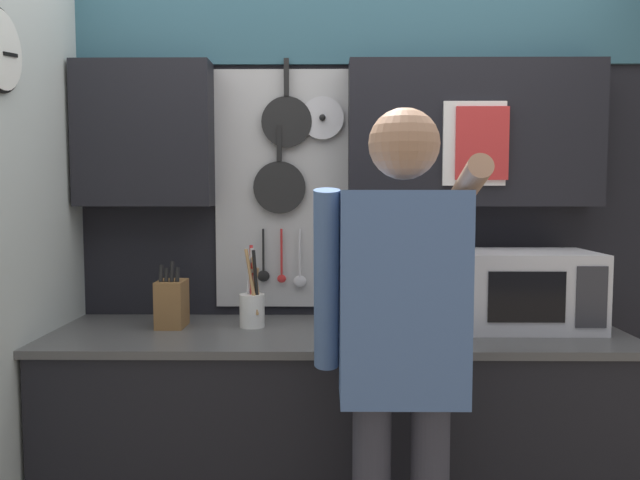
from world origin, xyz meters
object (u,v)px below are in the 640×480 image
object	(u,v)px
person	(402,338)
microwave	(527,290)
utensil_crock	(252,305)
knife_block	(172,303)

from	to	relation	value
person	microwave	bearing A→B (deg)	47.13
microwave	utensil_crock	distance (m)	1.12
knife_block	person	distance (m)	1.07
knife_block	utensil_crock	bearing A→B (deg)	-0.08
knife_block	person	size ratio (longest dim) A/B	0.16
utensil_crock	person	bearing A→B (deg)	-49.72
microwave	utensil_crock	xyz separation A→B (m)	(-1.12, 0.00, -0.07)
utensil_crock	person	size ratio (longest dim) A/B	0.19
microwave	utensil_crock	size ratio (longest dim) A/B	1.58
microwave	utensil_crock	world-z (taller)	utensil_crock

